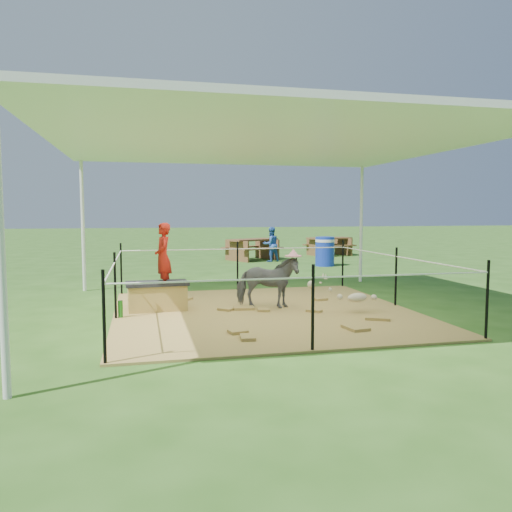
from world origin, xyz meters
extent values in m
plane|color=#2D5919|center=(0.00, 0.00, 0.00)|extent=(90.00, 90.00, 0.00)
cube|color=brown|center=(0.00, 0.00, 0.01)|extent=(4.60, 4.60, 0.03)
cylinder|color=silver|center=(-3.00, 3.00, 1.30)|extent=(0.07, 0.07, 2.60)
cylinder|color=silver|center=(3.00, 3.00, 1.30)|extent=(0.07, 0.07, 2.60)
cylinder|color=silver|center=(-3.00, -3.00, 1.30)|extent=(0.07, 0.07, 2.60)
cube|color=white|center=(0.00, 0.00, 2.64)|extent=(6.30, 6.30, 0.08)
cube|color=white|center=(0.00, 0.00, 2.79)|extent=(3.30, 3.30, 0.22)
cylinder|color=black|center=(-2.25, 2.25, 0.50)|extent=(0.04, 0.04, 1.00)
cylinder|color=black|center=(0.00, 2.25, 0.50)|extent=(0.04, 0.04, 1.00)
cylinder|color=black|center=(2.25, 2.25, 0.50)|extent=(0.04, 0.04, 1.00)
cylinder|color=black|center=(-2.25, 0.00, 0.50)|extent=(0.04, 0.04, 1.00)
cylinder|color=black|center=(2.25, 0.00, 0.50)|extent=(0.04, 0.04, 1.00)
cylinder|color=black|center=(-2.25, -2.25, 0.50)|extent=(0.04, 0.04, 1.00)
cylinder|color=black|center=(0.00, -2.25, 0.50)|extent=(0.04, 0.04, 1.00)
cylinder|color=black|center=(2.25, -2.25, 0.50)|extent=(0.04, 0.04, 1.00)
cylinder|color=white|center=(0.00, 2.25, 0.85)|extent=(4.50, 0.02, 0.02)
cylinder|color=white|center=(0.00, -2.25, 0.85)|extent=(4.50, 0.02, 0.02)
cylinder|color=white|center=(2.25, 0.00, 0.85)|extent=(0.02, 4.50, 0.02)
cylinder|color=white|center=(-2.25, 0.00, 0.85)|extent=(0.02, 4.50, 0.02)
cube|color=#A7813C|center=(-1.63, 0.49, 0.23)|extent=(0.93, 0.50, 0.40)
cube|color=black|center=(-1.63, 0.49, 0.46)|extent=(0.99, 0.55, 0.05)
imported|color=red|center=(-1.53, 0.49, 0.97)|extent=(0.28, 0.41, 1.08)
cylinder|color=#196717|center=(-2.18, 0.04, 0.16)|extent=(0.07, 0.07, 0.25)
imported|color=#47474C|center=(0.10, 0.24, 0.45)|extent=(1.09, 0.70, 0.85)
cylinder|color=pink|center=(0.10, 0.24, 0.94)|extent=(0.26, 0.26, 0.12)
cylinder|color=#1631AB|center=(3.40, 6.32, 0.43)|extent=(0.61, 0.61, 0.86)
cube|color=brown|center=(1.72, 8.62, 0.35)|extent=(2.06, 1.86, 0.70)
cube|color=#53371C|center=(4.86, 9.73, 0.33)|extent=(1.78, 1.43, 0.66)
imported|color=#3160B9|center=(2.18, 7.94, 0.56)|extent=(0.63, 0.55, 1.11)
camera|label=1|loc=(-1.86, -7.49, 1.58)|focal=35.00mm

